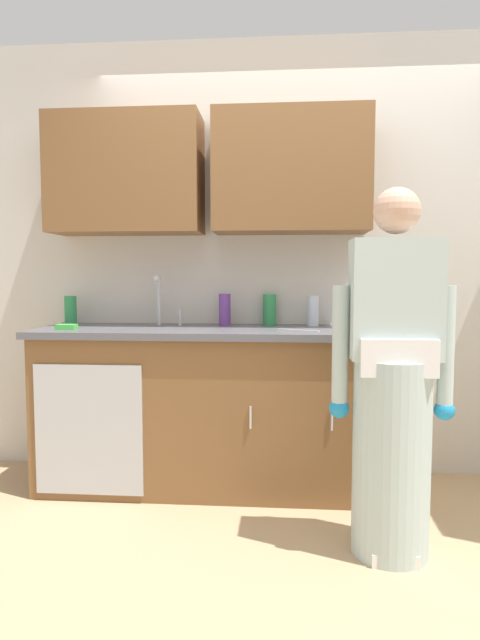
{
  "coord_description": "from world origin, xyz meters",
  "views": [
    {
      "loc": [
        -0.1,
        -2.39,
        1.24
      ],
      "look_at": [
        -0.33,
        0.55,
        1.0
      ],
      "focal_mm": 30.09,
      "sensor_mm": 36.0,
      "label": 1
    }
  ],
  "objects_px": {
    "person_at_sink": "(392,401)",
    "bottle_water_tall": "(313,311)",
    "sponge": "(67,327)",
    "bottle_soap": "(71,310)",
    "bottle_dish_liquid": "(269,310)",
    "knife_on_counter": "(299,330)",
    "sink": "(160,330)",
    "bottle_cleaner_spray": "(225,310)",
    "cup_by_sink": "(363,320)"
  },
  "relations": [
    {
      "from": "person_at_sink",
      "to": "bottle_water_tall",
      "type": "bearing_deg",
      "value": 108.4
    },
    {
      "from": "bottle_water_tall",
      "to": "sponge",
      "type": "relative_size",
      "value": 1.68
    },
    {
      "from": "person_at_sink",
      "to": "bottle_soap",
      "type": "relative_size",
      "value": 9.05
    },
    {
      "from": "bottle_soap",
      "to": "bottle_water_tall",
      "type": "height_order",
      "value": "bottle_water_tall"
    },
    {
      "from": "bottle_water_tall",
      "to": "sponge",
      "type": "bearing_deg",
      "value": -166.27
    },
    {
      "from": "bottle_dish_liquid",
      "to": "sponge",
      "type": "relative_size",
      "value": 1.73
    },
    {
      "from": "sponge",
      "to": "knife_on_counter",
      "type": "bearing_deg",
      "value": 1.55
    },
    {
      "from": "sink",
      "to": "person_at_sink",
      "type": "xyz_separation_m",
      "value": [
        1.21,
        -0.73,
        -0.23
      ]
    },
    {
      "from": "person_at_sink",
      "to": "bottle_dish_liquid",
      "type": "bearing_deg",
      "value": 120.64
    },
    {
      "from": "bottle_water_tall",
      "to": "knife_on_counter",
      "type": "bearing_deg",
      "value": -107.17
    },
    {
      "from": "sink",
      "to": "bottle_cleaner_spray",
      "type": "bearing_deg",
      "value": 24.47
    },
    {
      "from": "person_at_sink",
      "to": "bottle_cleaner_spray",
      "type": "height_order",
      "value": "person_at_sink"
    },
    {
      "from": "sink",
      "to": "knife_on_counter",
      "type": "height_order",
      "value": "sink"
    },
    {
      "from": "bottle_water_tall",
      "to": "person_at_sink",
      "type": "bearing_deg",
      "value": -71.6
    },
    {
      "from": "sink",
      "to": "bottle_soap",
      "type": "height_order",
      "value": "sink"
    },
    {
      "from": "cup_by_sink",
      "to": "knife_on_counter",
      "type": "distance_m",
      "value": 0.45
    },
    {
      "from": "cup_by_sink",
      "to": "knife_on_counter",
      "type": "height_order",
      "value": "cup_by_sink"
    },
    {
      "from": "bottle_water_tall",
      "to": "cup_by_sink",
      "type": "height_order",
      "value": "bottle_water_tall"
    },
    {
      "from": "bottle_dish_liquid",
      "to": "cup_by_sink",
      "type": "bearing_deg",
      "value": -13.21
    },
    {
      "from": "bottle_soap",
      "to": "bottle_water_tall",
      "type": "distance_m",
      "value": 1.52
    },
    {
      "from": "person_at_sink",
      "to": "bottle_soap",
      "type": "bearing_deg",
      "value": 153.65
    },
    {
      "from": "bottle_water_tall",
      "to": "sink",
      "type": "bearing_deg",
      "value": -168.9
    },
    {
      "from": "sink",
      "to": "person_at_sink",
      "type": "bearing_deg",
      "value": -31.15
    },
    {
      "from": "sink",
      "to": "bottle_soap",
      "type": "distance_m",
      "value": 0.64
    },
    {
      "from": "bottle_cleaner_spray",
      "to": "sponge",
      "type": "height_order",
      "value": "bottle_cleaner_spray"
    },
    {
      "from": "bottle_cleaner_spray",
      "to": "knife_on_counter",
      "type": "xyz_separation_m",
      "value": [
        0.44,
        -0.3,
        -0.09
      ]
    },
    {
      "from": "bottle_water_tall",
      "to": "knife_on_counter",
      "type": "relative_size",
      "value": 0.77
    },
    {
      "from": "sink",
      "to": "cup_by_sink",
      "type": "height_order",
      "value": "sink"
    },
    {
      "from": "bottle_water_tall",
      "to": "bottle_cleaner_spray",
      "type": "distance_m",
      "value": 0.54
    },
    {
      "from": "knife_on_counter",
      "to": "sponge",
      "type": "relative_size",
      "value": 2.18
    },
    {
      "from": "bottle_cleaner_spray",
      "to": "sponge",
      "type": "bearing_deg",
      "value": -159.02
    },
    {
      "from": "knife_on_counter",
      "to": "sink",
      "type": "bearing_deg",
      "value": 17.2
    },
    {
      "from": "bottle_dish_liquid",
      "to": "cup_by_sink",
      "type": "height_order",
      "value": "bottle_dish_liquid"
    },
    {
      "from": "bottle_cleaner_spray",
      "to": "bottle_soap",
      "type": "bearing_deg",
      "value": 179.72
    },
    {
      "from": "bottle_soap",
      "to": "bottle_water_tall",
      "type": "bearing_deg",
      "value": 0.24
    },
    {
      "from": "sink",
      "to": "bottle_dish_liquid",
      "type": "distance_m",
      "value": 0.69
    },
    {
      "from": "bottle_soap",
      "to": "knife_on_counter",
      "type": "xyz_separation_m",
      "value": [
        1.42,
        -0.3,
        -0.09
      ]
    },
    {
      "from": "person_at_sink",
      "to": "knife_on_counter",
      "type": "distance_m",
      "value": 0.76
    },
    {
      "from": "bottle_soap",
      "to": "bottle_water_tall",
      "type": "relative_size",
      "value": 0.97
    },
    {
      "from": "person_at_sink",
      "to": "cup_by_sink",
      "type": "distance_m",
      "value": 0.88
    },
    {
      "from": "bottle_cleaner_spray",
      "to": "knife_on_counter",
      "type": "relative_size",
      "value": 0.81
    },
    {
      "from": "bottle_soap",
      "to": "bottle_dish_liquid",
      "type": "bearing_deg",
      "value": 2.65
    },
    {
      "from": "sponge",
      "to": "cup_by_sink",
      "type": "bearing_deg",
      "value": 8.87
    },
    {
      "from": "cup_by_sink",
      "to": "knife_on_counter",
      "type": "relative_size",
      "value": 0.37
    },
    {
      "from": "knife_on_counter",
      "to": "person_at_sink",
      "type": "bearing_deg",
      "value": 149.86
    },
    {
      "from": "cup_by_sink",
      "to": "sponge",
      "type": "xyz_separation_m",
      "value": [
        -1.69,
        -0.26,
        -0.03
      ]
    },
    {
      "from": "bottle_water_tall",
      "to": "bottle_cleaner_spray",
      "type": "relative_size",
      "value": 0.95
    },
    {
      "from": "person_at_sink",
      "to": "bottle_cleaner_spray",
      "type": "relative_size",
      "value": 8.32
    },
    {
      "from": "bottle_dish_liquid",
      "to": "knife_on_counter",
      "type": "xyz_separation_m",
      "value": [
        0.17,
        -0.36,
        -0.09
      ]
    },
    {
      "from": "person_at_sink",
      "to": "bottle_water_tall",
      "type": "height_order",
      "value": "person_at_sink"
    }
  ]
}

